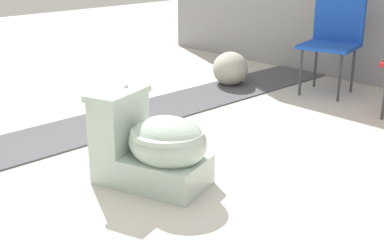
{
  "coord_description": "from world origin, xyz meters",
  "views": [
    {
      "loc": [
        2.01,
        -1.79,
        1.28
      ],
      "look_at": [
        -0.1,
        0.19,
        0.3
      ],
      "focal_mm": 50.0,
      "sensor_mm": 36.0,
      "label": 1
    }
  ],
  "objects": [
    {
      "name": "folding_chair_left",
      "position": [
        -0.48,
        2.23,
        0.51
      ],
      "size": [
        0.53,
        0.53,
        0.83
      ],
      "rotation": [
        0.0,
        0.0,
        -1.34
      ],
      "color": "#1947B2",
      "rests_on": "ground"
    },
    {
      "name": "boulder_near",
      "position": [
        -1.24,
        1.76,
        0.15
      ],
      "size": [
        0.53,
        0.53,
        0.3
      ],
      "primitive_type": "ellipsoid",
      "rotation": [
        0.0,
        0.0,
        2.3
      ],
      "color": "#ADA899",
      "rests_on": "ground"
    },
    {
      "name": "gravel_strip",
      "position": [
        -1.1,
        0.5,
        0.01
      ],
      "size": [
        0.56,
        8.0,
        0.01
      ],
      "primitive_type": "cube",
      "color": "#4C4C51",
      "rests_on": "ground"
    },
    {
      "name": "ground_plane",
      "position": [
        0.0,
        0.0,
        0.0
      ],
      "size": [
        14.0,
        14.0,
        0.0
      ],
      "primitive_type": "plane",
      "color": "beige"
    },
    {
      "name": "toilet",
      "position": [
        -0.09,
        -0.11,
        0.22
      ],
      "size": [
        0.71,
        0.55,
        0.52
      ],
      "rotation": [
        0.0,
        0.0,
        0.32
      ],
      "color": "#B2C6B7",
      "rests_on": "ground"
    }
  ]
}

